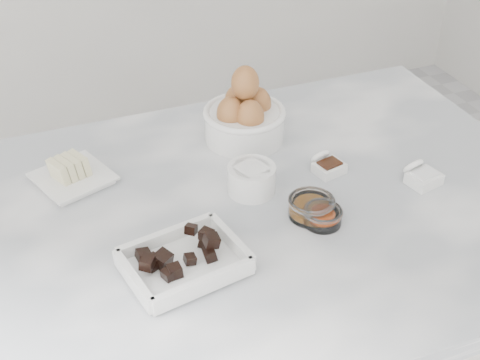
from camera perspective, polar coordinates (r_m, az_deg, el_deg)
name	(u,v)px	position (r m, az deg, el deg)	size (l,w,h in m)	color
marble_slab	(236,219)	(1.19, -0.37, -3.33)	(1.20, 0.80, 0.04)	silver
chocolate_dish	(184,260)	(1.05, -4.78, -6.79)	(0.21, 0.17, 0.05)	white
butter_plate	(71,174)	(1.28, -14.20, 0.53)	(0.16, 0.16, 0.05)	white
sugar_ramekin	(251,178)	(1.21, 0.99, 0.16)	(0.09, 0.09, 0.05)	white
egg_bowl	(244,116)	(1.36, 0.38, 5.47)	(0.17, 0.17, 0.16)	white
honey_bowl	(311,207)	(1.17, 6.09, -2.31)	(0.08, 0.08, 0.04)	white
zest_bowl	(323,216)	(1.15, 7.07, -3.06)	(0.07, 0.07, 0.03)	white
vanilla_spoon	(327,165)	(1.29, 7.43, 1.29)	(0.06, 0.08, 0.04)	white
salt_spoon	(421,175)	(1.29, 15.21, 0.39)	(0.07, 0.08, 0.04)	white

